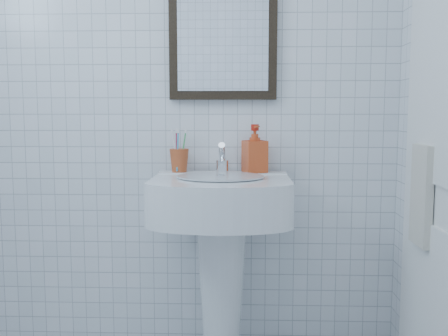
{
  "coord_description": "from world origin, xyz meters",
  "views": [
    {
      "loc": [
        0.37,
        -1.18,
        1.18
      ],
      "look_at": [
        0.29,
        0.86,
        0.95
      ],
      "focal_mm": 40.0,
      "sensor_mm": 36.0,
      "label": 1
    }
  ],
  "objects": [
    {
      "name": "wall_back",
      "position": [
        0.0,
        1.2,
        1.25
      ],
      "size": [
        2.2,
        0.02,
        2.5
      ],
      "primitive_type": "cube",
      "color": "white",
      "rests_on": "ground"
    },
    {
      "name": "washbasin",
      "position": [
        0.27,
        0.99,
        0.61
      ],
      "size": [
        0.59,
        0.43,
        0.91
      ],
      "color": "white",
      "rests_on": "ground"
    },
    {
      "name": "faucet",
      "position": [
        0.27,
        1.1,
        0.96
      ],
      "size": [
        0.06,
        0.13,
        0.14
      ],
      "color": "silver",
      "rests_on": "washbasin"
    },
    {
      "name": "toothbrush_cup",
      "position": [
        0.07,
        1.12,
        0.96
      ],
      "size": [
        0.1,
        0.1,
        0.11
      ],
      "primitive_type": null,
      "rotation": [
        0.0,
        0.0,
        0.13
      ],
      "color": "#B54B24",
      "rests_on": "washbasin"
    },
    {
      "name": "soap_dispenser",
      "position": [
        0.42,
        1.12,
        1.01
      ],
      "size": [
        0.13,
        0.13,
        0.22
      ],
      "primitive_type": "imported",
      "rotation": [
        0.0,
        0.0,
        0.35
      ],
      "color": "red",
      "rests_on": "washbasin"
    },
    {
      "name": "wall_mirror",
      "position": [
        0.27,
        1.18,
        1.55
      ],
      "size": [
        0.5,
        0.04,
        0.62
      ],
      "color": "black",
      "rests_on": "wall_back"
    },
    {
      "name": "towel_ring",
      "position": [
        1.06,
        0.7,
        1.05
      ],
      "size": [
        0.01,
        0.18,
        0.18
      ],
      "primitive_type": "torus",
      "rotation": [
        0.0,
        1.57,
        0.0
      ],
      "color": "silver",
      "rests_on": "wall_right"
    },
    {
      "name": "hand_towel",
      "position": [
        1.04,
        0.7,
        0.87
      ],
      "size": [
        0.03,
        0.16,
        0.38
      ],
      "primitive_type": "cube",
      "color": "beige",
      "rests_on": "towel_ring"
    }
  ]
}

